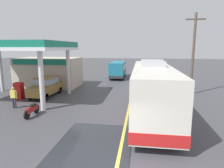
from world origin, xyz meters
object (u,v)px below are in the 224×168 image
at_px(minibus_opposing_lane, 118,68).
at_px(car_trailing_behind_bus, 152,73).
at_px(coach_bus_main, 152,90).
at_px(car_at_pump, 46,86).
at_px(pedestrian_near_pump, 14,96).
at_px(motorcycle_parked_forecourt, 32,110).

distance_m(minibus_opposing_lane, car_trailing_behind_bus, 5.26).
bearing_deg(minibus_opposing_lane, coach_bus_main, -75.55).
distance_m(coach_bus_main, car_at_pump, 10.52).
bearing_deg(coach_bus_main, pedestrian_near_pump, -179.81).
bearing_deg(coach_bus_main, car_trailing_behind_bus, 86.77).
distance_m(coach_bus_main, minibus_opposing_lane, 16.95).
relative_size(car_at_pump, motorcycle_parked_forecourt, 2.33).
xyz_separation_m(car_at_pump, pedestrian_near_pump, (-0.60, -4.02, -0.08)).
xyz_separation_m(minibus_opposing_lane, motorcycle_parked_forecourt, (-3.81, -17.87, -1.03)).
height_order(coach_bus_main, car_at_pump, coach_bus_main).
xyz_separation_m(minibus_opposing_lane, pedestrian_near_pump, (-6.08, -16.45, -0.54)).
bearing_deg(coach_bus_main, car_at_pump, 157.69).
relative_size(motorcycle_parked_forecourt, car_trailing_behind_bus, 0.43).
height_order(coach_bus_main, minibus_opposing_lane, coach_bus_main).
bearing_deg(car_at_pump, motorcycle_parked_forecourt, -72.90).
bearing_deg(motorcycle_parked_forecourt, car_trailing_behind_bus, 61.82).
height_order(car_at_pump, pedestrian_near_pump, car_at_pump).
bearing_deg(car_at_pump, pedestrian_near_pump, -98.46).
height_order(car_at_pump, minibus_opposing_lane, minibus_opposing_lane).
xyz_separation_m(minibus_opposing_lane, car_trailing_behind_bus, (5.08, -1.28, -0.46)).
height_order(pedestrian_near_pump, car_trailing_behind_bus, car_trailing_behind_bus).
xyz_separation_m(motorcycle_parked_forecourt, car_trailing_behind_bus, (8.89, 16.59, 0.57)).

